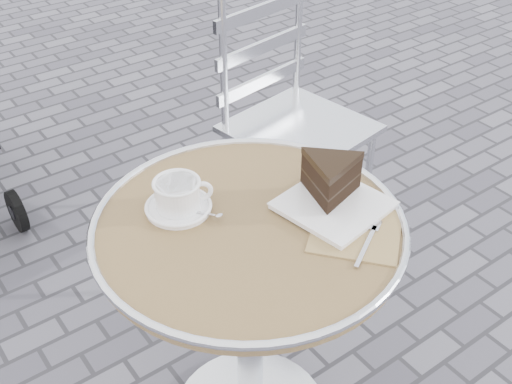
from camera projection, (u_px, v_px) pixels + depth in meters
cafe_table at (249, 276)px, 1.54m from camera, size 0.72×0.72×0.74m
cappuccino_set at (179, 197)px, 1.46m from camera, size 0.15×0.17×0.08m
cake_plate_set at (332, 184)px, 1.47m from camera, size 0.27×0.36×0.12m
bistro_chair at (279, 94)px, 2.23m from camera, size 0.49×0.49×0.96m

